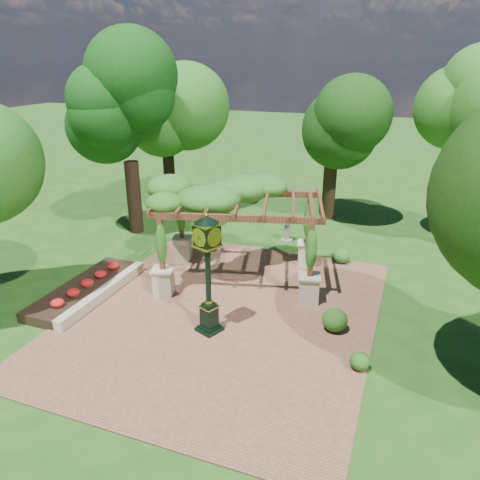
% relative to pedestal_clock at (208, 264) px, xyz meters
% --- Properties ---
extents(ground, '(120.00, 120.00, 0.00)m').
position_rel_pedestal_clock_xyz_m(ground, '(0.04, 0.18, -2.40)').
color(ground, '#1E4714').
rests_on(ground, ground).
extents(brick_plaza, '(10.00, 12.00, 0.04)m').
position_rel_pedestal_clock_xyz_m(brick_plaza, '(0.04, 1.18, -2.38)').
color(brick_plaza, brown).
rests_on(brick_plaza, ground).
extents(border_wall, '(0.35, 5.00, 0.40)m').
position_rel_pedestal_clock_xyz_m(border_wall, '(-4.56, 0.68, -2.20)').
color(border_wall, '#C6B793').
rests_on(border_wall, ground).
extents(flower_bed, '(1.50, 5.00, 0.36)m').
position_rel_pedestal_clock_xyz_m(flower_bed, '(-5.46, 0.68, -2.22)').
color(flower_bed, red).
rests_on(flower_bed, ground).
extents(pedestal_clock, '(1.03, 1.03, 4.00)m').
position_rel_pedestal_clock_xyz_m(pedestal_clock, '(0.00, 0.00, 0.00)').
color(pedestal_clock, black).
rests_on(pedestal_clock, brick_plaza).
extents(pergola, '(6.96, 5.29, 3.90)m').
position_rel_pedestal_clock_xyz_m(pergola, '(-0.44, 3.93, 0.80)').
color(pergola, beige).
rests_on(pergola, brick_plaza).
extents(sundial, '(0.54, 0.54, 0.95)m').
position_rel_pedestal_clock_xyz_m(sundial, '(0.23, 8.56, -1.98)').
color(sundial, gray).
rests_on(sundial, ground).
extents(shrub_front, '(0.63, 0.63, 0.52)m').
position_rel_pedestal_clock_xyz_m(shrub_front, '(4.80, -0.32, -2.10)').
color(shrub_front, '#224F16').
rests_on(shrub_front, brick_plaza).
extents(shrub_mid, '(1.07, 1.07, 0.75)m').
position_rel_pedestal_clock_xyz_m(shrub_mid, '(3.77, 1.45, -1.98)').
color(shrub_mid, '#255217').
rests_on(shrub_mid, brick_plaza).
extents(shrub_back, '(0.73, 0.73, 0.64)m').
position_rel_pedestal_clock_xyz_m(shrub_back, '(3.12, 6.85, -2.04)').
color(shrub_back, '#26611C').
rests_on(shrub_back, brick_plaza).
extents(tree_west_near, '(3.97, 3.97, 9.23)m').
position_rel_pedestal_clock_xyz_m(tree_west_near, '(-7.26, 7.16, 3.92)').
color(tree_west_near, black).
rests_on(tree_west_near, ground).
extents(tree_west_far, '(4.33, 4.33, 7.61)m').
position_rel_pedestal_clock_xyz_m(tree_west_far, '(-7.67, 11.52, 2.83)').
color(tree_west_far, black).
rests_on(tree_west_far, ground).
extents(tree_north, '(3.83, 3.83, 7.98)m').
position_rel_pedestal_clock_xyz_m(tree_north, '(1.38, 12.74, 3.06)').
color(tree_north, '#342314').
rests_on(tree_north, ground).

